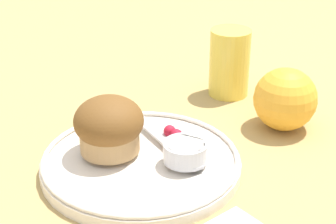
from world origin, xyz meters
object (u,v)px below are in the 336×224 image
Objects in this scene: muffin at (109,126)px; butter_knife at (163,138)px; orange_fruit at (285,99)px; juice_glass at (229,63)px.

muffin is 0.08m from butter_knife.
juice_glass is at bearing 170.92° from orange_fruit.
muffin is 0.97× the size of orange_fruit.
muffin is 0.26m from juice_glass.
orange_fruit is at bearing -9.08° from juice_glass.
butter_knife is 1.60× the size of juice_glass.
juice_glass is (-0.13, 0.02, 0.01)m from orange_fruit.
juice_glass is at bearing 101.94° from muffin.
orange_fruit is 0.13m from juice_glass.
muffin is 0.51× the size of butter_knife.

